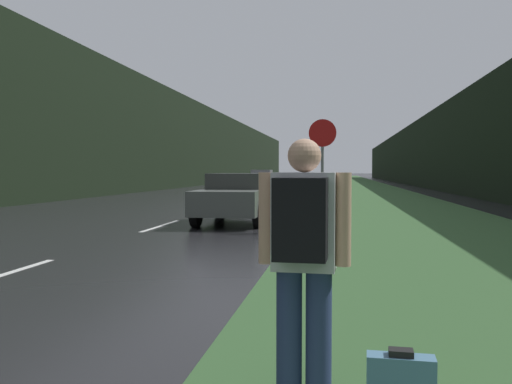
{
  "coord_description": "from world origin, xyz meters",
  "views": [
    {
      "loc": [
        4.61,
        1.14,
        1.45
      ],
      "look_at": [
        2.25,
        16.46,
        0.83
      ],
      "focal_mm": 38.0,
      "sensor_mm": 36.0,
      "label": 1
    }
  ],
  "objects_px": {
    "suitcase": "(401,381)",
    "car_passing_near": "(237,197)",
    "car_passing_far": "(297,182)",
    "stop_sign": "(322,163)",
    "car_oncoming": "(262,179)",
    "hitchhiker_with_backpack": "(303,253)"
  },
  "relations": [
    {
      "from": "suitcase",
      "to": "car_passing_near",
      "type": "xyz_separation_m",
      "value": [
        -3.2,
        11.5,
        0.55
      ]
    },
    {
      "from": "car_passing_near",
      "to": "car_oncoming",
      "type": "xyz_separation_m",
      "value": [
        -3.58,
        30.1,
        0.04
      ]
    },
    {
      "from": "hitchhiker_with_backpack",
      "to": "car_passing_far",
      "type": "xyz_separation_m",
      "value": [
        -2.6,
        33.22,
        -0.29
      ]
    },
    {
      "from": "car_passing_near",
      "to": "car_oncoming",
      "type": "height_order",
      "value": "car_oncoming"
    },
    {
      "from": "suitcase",
      "to": "car_passing_far",
      "type": "xyz_separation_m",
      "value": [
        -3.2,
        33.17,
        0.49
      ]
    },
    {
      "from": "hitchhiker_with_backpack",
      "to": "suitcase",
      "type": "bearing_deg",
      "value": 8.42
    },
    {
      "from": "car_passing_near",
      "to": "car_passing_far",
      "type": "relative_size",
      "value": 1.02
    },
    {
      "from": "stop_sign",
      "to": "car_passing_near",
      "type": "relative_size",
      "value": 0.6
    },
    {
      "from": "car_passing_near",
      "to": "car_passing_far",
      "type": "bearing_deg",
      "value": -90.0
    },
    {
      "from": "car_passing_far",
      "to": "stop_sign",
      "type": "bearing_deg",
      "value": 95.86
    },
    {
      "from": "suitcase",
      "to": "stop_sign",
      "type": "bearing_deg",
      "value": 97.64
    },
    {
      "from": "car_passing_far",
      "to": "car_passing_near",
      "type": "bearing_deg",
      "value": 90.0
    },
    {
      "from": "car_passing_near",
      "to": "car_passing_far",
      "type": "distance_m",
      "value": 21.67
    },
    {
      "from": "suitcase",
      "to": "car_passing_far",
      "type": "height_order",
      "value": "car_passing_far"
    },
    {
      "from": "suitcase",
      "to": "car_passing_near",
      "type": "height_order",
      "value": "car_passing_near"
    },
    {
      "from": "stop_sign",
      "to": "suitcase",
      "type": "height_order",
      "value": "stop_sign"
    },
    {
      "from": "car_oncoming",
      "to": "suitcase",
      "type": "bearing_deg",
      "value": -80.75
    },
    {
      "from": "suitcase",
      "to": "car_oncoming",
      "type": "distance_m",
      "value": 42.15
    },
    {
      "from": "stop_sign",
      "to": "car_oncoming",
      "type": "distance_m",
      "value": 32.62
    },
    {
      "from": "car_passing_near",
      "to": "car_oncoming",
      "type": "bearing_deg",
      "value": -83.22
    },
    {
      "from": "car_passing_near",
      "to": "stop_sign",
      "type": "bearing_deg",
      "value": 141.07
    },
    {
      "from": "suitcase",
      "to": "car_passing_near",
      "type": "bearing_deg",
      "value": 108.54
    }
  ]
}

